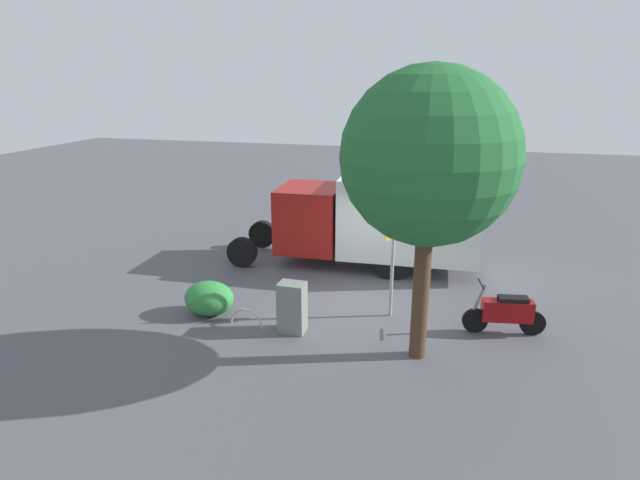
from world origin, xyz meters
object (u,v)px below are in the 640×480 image
at_px(box_truck_near, 376,216).
at_px(motorcycle, 506,312).
at_px(bike_rack_hoop, 247,325).
at_px(street_tree, 430,158).
at_px(stop_sign, 394,232).
at_px(utility_cabinet, 292,307).

height_order(box_truck_near, motorcycle, box_truck_near).
bearing_deg(bike_rack_hoop, motorcycle, -169.39).
xyz_separation_m(box_truck_near, street_tree, (-1.64, 5.05, 2.53)).
relative_size(stop_sign, utility_cabinet, 2.73).
height_order(stop_sign, street_tree, street_tree).
bearing_deg(motorcycle, street_tree, 30.38).
bearing_deg(utility_cabinet, stop_sign, -147.25).
relative_size(motorcycle, utility_cabinet, 1.55).
bearing_deg(bike_rack_hoop, utility_cabinet, -179.42).
xyz_separation_m(stop_sign, utility_cabinet, (2.05, 1.32, -1.54)).
height_order(street_tree, utility_cabinet, street_tree).
xyz_separation_m(box_truck_near, stop_sign, (-0.88, 3.34, 0.57)).
distance_m(motorcycle, street_tree, 4.27).
xyz_separation_m(stop_sign, street_tree, (-0.76, 1.71, 1.97)).
height_order(box_truck_near, bike_rack_hoop, box_truck_near).
relative_size(motorcycle, street_tree, 0.31).
height_order(stop_sign, utility_cabinet, stop_sign).
relative_size(stop_sign, street_tree, 0.55).
bearing_deg(stop_sign, motorcycle, 174.46).
bearing_deg(box_truck_near, stop_sign, 103.22).
distance_m(street_tree, utility_cabinet, 4.51).
xyz_separation_m(box_truck_near, utility_cabinet, (1.17, 4.65, -0.97)).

